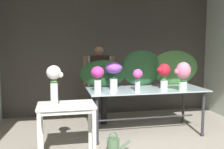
{
  "coord_description": "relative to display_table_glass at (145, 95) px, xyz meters",
  "views": [
    {
      "loc": [
        -1.23,
        -2.68,
        1.6
      ],
      "look_at": [
        -0.36,
        1.38,
        1.12
      ],
      "focal_mm": 41.84,
      "sensor_mm": 36.0,
      "label": 1
    }
  ],
  "objects": [
    {
      "name": "vase_crimson_snapdragons",
      "position": [
        0.31,
        -0.08,
        0.39
      ],
      "size": [
        0.27,
        0.21,
        0.44
      ],
      "color": "silver",
      "rests_on": "display_table_glass"
    },
    {
      "name": "wall_back",
      "position": [
        -0.32,
        1.57,
        0.72
      ],
      "size": [
        4.92,
        0.12,
        2.85
      ],
      "primitive_type": "cube",
      "color": "#4C4742",
      "rests_on": "ground"
    },
    {
      "name": "vase_rosy_stock",
      "position": [
        0.52,
        -0.37,
        0.41
      ],
      "size": [
        0.28,
        0.25,
        0.49
      ],
      "color": "silver",
      "rests_on": "display_table_glass"
    },
    {
      "name": "display_table_glass",
      "position": [
        0.0,
        0.0,
        0.0
      ],
      "size": [
        2.07,
        0.93,
        0.83
      ],
      "color": "#B0C5CD",
      "rests_on": "ground"
    },
    {
      "name": "vase_white_roses_tall",
      "position": [
        -1.58,
        -0.73,
        0.4
      ],
      "size": [
        0.23,
        0.2,
        0.55
      ],
      "color": "silver",
      "rests_on": "side_table_white"
    },
    {
      "name": "side_table_white",
      "position": [
        -1.42,
        -0.73,
        -0.04
      ],
      "size": [
        0.8,
        0.53,
        0.77
      ],
      "color": "white",
      "rests_on": "ground"
    },
    {
      "name": "florist",
      "position": [
        -0.72,
        0.69,
        0.26
      ],
      "size": [
        0.62,
        0.24,
        1.57
      ],
      "color": "#232328",
      "rests_on": "ground"
    },
    {
      "name": "foliage_backdrop",
      "position": [
        0.01,
        0.34,
        0.42
      ],
      "size": [
        2.33,
        0.31,
        0.67
      ],
      "color": "#28562D",
      "rests_on": "display_table_glass"
    },
    {
      "name": "vase_magenta_ranunculus",
      "position": [
        -0.9,
        -0.22,
        0.37
      ],
      "size": [
        0.21,
        0.21,
        0.43
      ],
      "color": "silver",
      "rests_on": "display_table_glass"
    },
    {
      "name": "vase_violet_hydrangea",
      "position": [
        -0.58,
        0.02,
        0.43
      ],
      "size": [
        0.3,
        0.3,
        0.48
      ],
      "color": "silver",
      "rests_on": "display_table_glass"
    },
    {
      "name": "ground_plane",
      "position": [
        -0.32,
        -0.05,
        -0.7
      ],
      "size": [
        7.14,
        7.14,
        0.0
      ],
      "primitive_type": "plane",
      "color": "#9E9384"
    },
    {
      "name": "watering_can",
      "position": [
        -0.76,
        -0.79,
        -0.58
      ],
      "size": [
        0.35,
        0.18,
        0.34
      ],
      "color": "#4C704C",
      "rests_on": "ground"
    },
    {
      "name": "vase_fuchsia_anemones",
      "position": [
        -0.22,
        -0.22,
        0.34
      ],
      "size": [
        0.17,
        0.16,
        0.37
      ],
      "color": "silver",
      "rests_on": "display_table_glass"
    }
  ]
}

